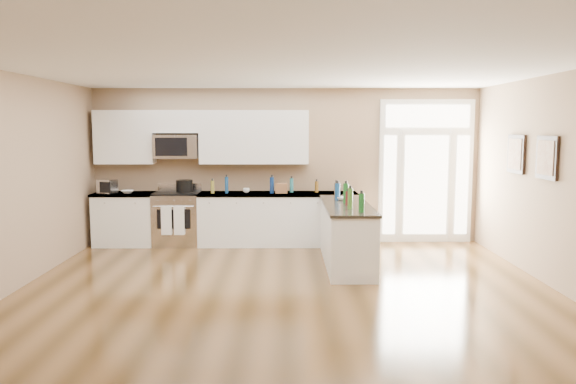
{
  "coord_description": "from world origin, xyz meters",
  "views": [
    {
      "loc": [
        -0.01,
        -6.23,
        2.11
      ],
      "look_at": [
        0.03,
        2.0,
        1.15
      ],
      "focal_mm": 35.0,
      "sensor_mm": 36.0,
      "label": 1
    }
  ],
  "objects": [
    {
      "name": "bowl_peninsula",
      "position": [
        0.9,
        2.67,
        0.97
      ],
      "size": [
        0.21,
        0.21,
        0.05
      ],
      "primitive_type": "imported",
      "rotation": [
        0.0,
        0.0,
        -0.29
      ],
      "color": "white",
      "rests_on": "peninsula_cabinet"
    },
    {
      "name": "peninsula_cabinet",
      "position": [
        0.93,
        2.24,
        0.43
      ],
      "size": [
        0.69,
        2.32,
        0.94
      ],
      "color": "white",
      "rests_on": "ground"
    },
    {
      "name": "upper_cabinet_left",
      "position": [
        -2.88,
        3.83,
        1.93
      ],
      "size": [
        1.04,
        0.33,
        0.95
      ],
      "primitive_type": "cube",
      "color": "white",
      "rests_on": "room_shell"
    },
    {
      "name": "wall_art_near",
      "position": [
        3.47,
        2.2,
        1.7
      ],
      "size": [
        0.05,
        0.58,
        0.58
      ],
      "color": "black",
      "rests_on": "room_shell"
    },
    {
      "name": "counter_bottles",
      "position": [
        0.47,
        2.79,
        1.07
      ],
      "size": [
        2.41,
        2.44,
        0.3
      ],
      "color": "#19591E",
      "rests_on": "back_cabinet_right"
    },
    {
      "name": "microwave",
      "position": [
        -1.95,
        3.8,
        1.76
      ],
      "size": [
        0.78,
        0.41,
        0.42
      ],
      "color": "silver",
      "rests_on": "room_shell"
    },
    {
      "name": "wall_art_far",
      "position": [
        3.47,
        1.2,
        1.7
      ],
      "size": [
        0.05,
        0.58,
        0.58
      ],
      "color": "black",
      "rests_on": "room_shell"
    },
    {
      "name": "bowl_left",
      "position": [
        -2.81,
        3.62,
        0.97
      ],
      "size": [
        0.25,
        0.25,
        0.05
      ],
      "primitive_type": "imported",
      "rotation": [
        0.0,
        0.0,
        0.18
      ],
      "color": "white",
      "rests_on": "back_cabinet_left"
    },
    {
      "name": "room_shell",
      "position": [
        0.0,
        0.0,
        1.71
      ],
      "size": [
        8.0,
        8.0,
        8.0
      ],
      "color": "#987D60",
      "rests_on": "ground"
    },
    {
      "name": "cardboard_box",
      "position": [
        -0.08,
        3.63,
        1.03
      ],
      "size": [
        0.22,
        0.16,
        0.17
      ],
      "primitive_type": "cube",
      "rotation": [
        0.0,
        0.0,
        0.05
      ],
      "color": "brown",
      "rests_on": "back_cabinet_right"
    },
    {
      "name": "upper_cabinet_right",
      "position": [
        -0.57,
        3.83,
        1.93
      ],
      "size": [
        1.94,
        0.33,
        0.95
      ],
      "primitive_type": "cube",
      "color": "white",
      "rests_on": "room_shell"
    },
    {
      "name": "back_cabinet_left",
      "position": [
        -2.87,
        3.69,
        0.44
      ],
      "size": [
        1.1,
        0.66,
        0.94
      ],
      "color": "white",
      "rests_on": "ground"
    },
    {
      "name": "ground",
      "position": [
        0.0,
        0.0,
        0.0
      ],
      "size": [
        8.0,
        8.0,
        0.0
      ],
      "primitive_type": "plane",
      "color": "#483014"
    },
    {
      "name": "kitchen_range",
      "position": [
        -1.95,
        3.69,
        0.48
      ],
      "size": [
        0.8,
        0.71,
        1.08
      ],
      "color": "silver",
      "rests_on": "ground"
    },
    {
      "name": "cup_counter",
      "position": [
        -0.71,
        3.67,
        0.98
      ],
      "size": [
        0.12,
        0.12,
        0.09
      ],
      "primitive_type": "imported",
      "rotation": [
        0.0,
        0.0,
        0.08
      ],
      "color": "white",
      "rests_on": "back_cabinet_right"
    },
    {
      "name": "toaster_oven",
      "position": [
        -3.14,
        3.58,
        1.07
      ],
      "size": [
        0.36,
        0.33,
        0.25
      ],
      "primitive_type": "cube",
      "rotation": [
        0.0,
        0.0,
        -0.42
      ],
      "color": "silver",
      "rests_on": "back_cabinet_left"
    },
    {
      "name": "stockpot",
      "position": [
        -1.82,
        3.75,
        1.06
      ],
      "size": [
        0.33,
        0.33,
        0.23
      ],
      "primitive_type": "cylinder",
      "rotation": [
        0.0,
        0.0,
        -0.11
      ],
      "color": "black",
      "rests_on": "kitchen_range"
    },
    {
      "name": "back_cabinet_right",
      "position": [
        -0.16,
        3.69,
        0.44
      ],
      "size": [
        2.85,
        0.66,
        0.94
      ],
      "color": "white",
      "rests_on": "ground"
    },
    {
      "name": "upper_cabinet_short",
      "position": [
        -1.95,
        3.83,
        2.2
      ],
      "size": [
        0.82,
        0.33,
        0.4
      ],
      "primitive_type": "cube",
      "color": "white",
      "rests_on": "room_shell"
    },
    {
      "name": "entry_door",
      "position": [
        2.55,
        3.95,
        1.3
      ],
      "size": [
        1.7,
        0.1,
        2.6
      ],
      "color": "white",
      "rests_on": "ground"
    }
  ]
}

